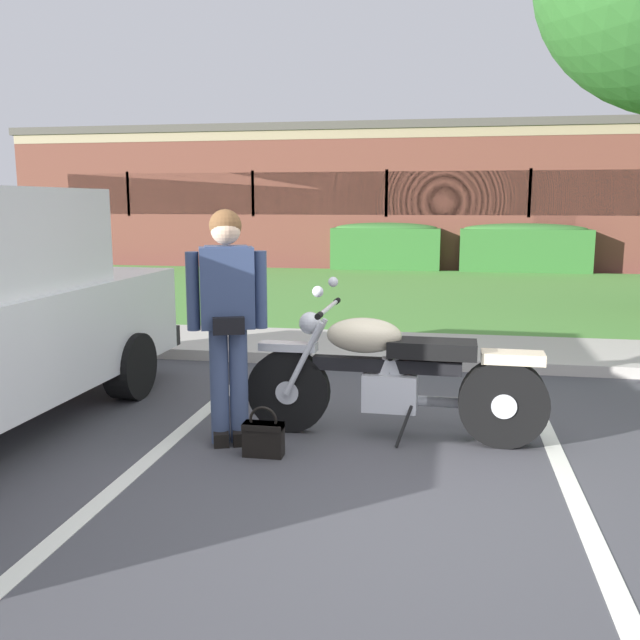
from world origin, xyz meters
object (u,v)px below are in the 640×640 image
handbag (263,436)px  brick_building (399,198)px  hedge_center_left (524,247)px  hedge_left (386,246)px  motorcycle (405,376)px  rider_person (227,310)px

handbag → brick_building: size_ratio=0.02×
handbag → hedge_center_left: bearing=76.4°
hedge_left → brick_building: size_ratio=0.13×
motorcycle → hedge_left: (-1.19, 12.60, 0.17)m
motorcycle → brick_building: 17.83m
rider_person → hedge_center_left: (3.50, 12.89, -0.34)m
rider_person → hedge_left: rider_person is taller
hedge_left → hedge_center_left: 3.43m
handbag → brick_building: 18.35m
motorcycle → hedge_center_left: hedge_center_left is taller
rider_person → hedge_center_left: bearing=74.8°
rider_person → handbag: bearing=-36.6°
rider_person → hedge_center_left: size_ratio=0.54×
rider_person → handbag: 0.93m
motorcycle → hedge_left: bearing=95.4°
motorcycle → handbag: (-0.95, -0.53, -0.34)m
motorcycle → hedge_center_left: size_ratio=0.72×
brick_building → hedge_left: bearing=-89.7°
rider_person → handbag: size_ratio=4.74×
handbag → hedge_left: hedge_left is taller
hedge_left → hedge_center_left: same height
motorcycle → rider_person: size_ratio=1.32×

